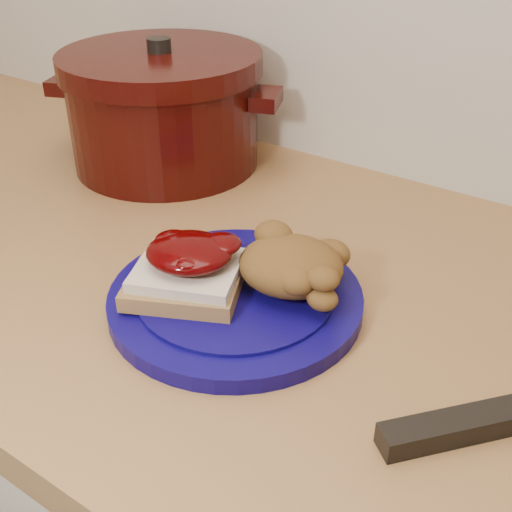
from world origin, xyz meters
The scene contains 5 objects.
plate centered at (-0.01, 1.44, 0.91)m, with size 0.24×0.24×0.02m, color #0B0550.
sandwich centered at (-0.04, 1.41, 0.94)m, with size 0.13×0.13×0.05m.
stuffing_mound centered at (0.03, 1.47, 0.94)m, with size 0.10×0.09×0.05m, color brown.
dutch_oven centered at (-0.29, 1.66, 0.98)m, with size 0.35×0.35×0.17m.
pepper_grinder centered at (-0.38, 1.69, 0.96)m, with size 0.06×0.06×0.13m.
Camera 1 is at (0.29, 1.04, 1.27)m, focal length 45.00 mm.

